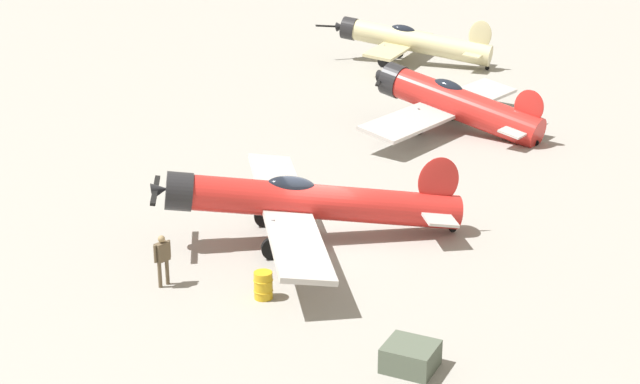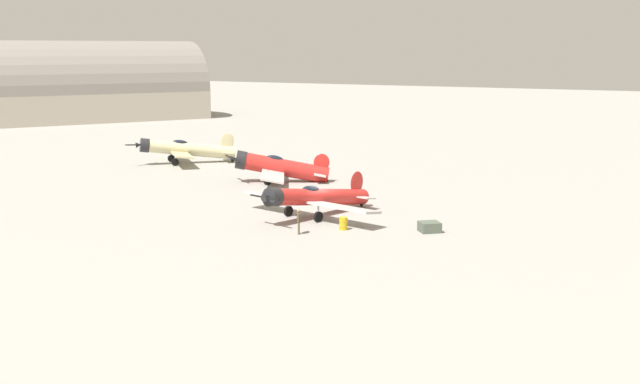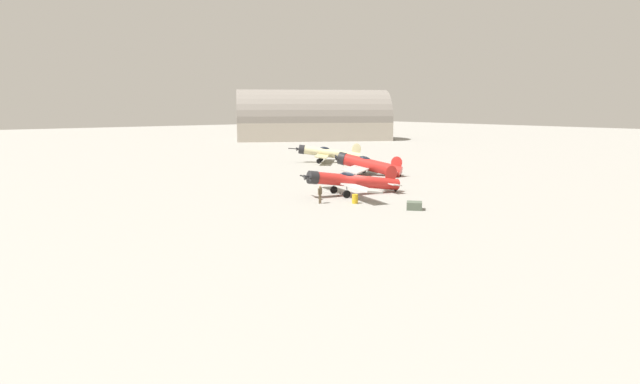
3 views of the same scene
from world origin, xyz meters
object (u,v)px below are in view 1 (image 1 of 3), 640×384
Objects in this scene: airplane_foreground at (305,202)px; airplane_far_line at (410,41)px; airplane_mid_apron at (453,103)px; fuel_drum at (263,285)px; ground_crew_mechanic at (162,256)px; equipment_crate at (410,357)px.

airplane_far_line is (-17.82, -26.15, 0.12)m from airplane_foreground.
fuel_drum is at bearing 102.93° from airplane_mid_apron.
ground_crew_mechanic is at bearing 32.00° from airplane_foreground.
airplane_far_line is at bearing -67.38° from ground_crew_mechanic.
airplane_foreground is 7.21× the size of ground_crew_mechanic.
airplane_far_line is at bearing -110.30° from airplane_foreground.
equipment_crate is at bearing -174.72° from ground_crew_mechanic.
airplane_foreground reaches higher than equipment_crate.
airplane_mid_apron is 1.18× the size of airplane_far_line.
airplane_foreground reaches higher than fuel_drum.
airplane_foreground is at bearing 99.45° from airplane_far_line.
ground_crew_mechanic is at bearing -57.23° from equipment_crate.
equipment_crate is (18.51, 35.49, -1.23)m from airplane_far_line.
airplane_far_line reaches higher than ground_crew_mechanic.
ground_crew_mechanic is 1.96× the size of fuel_drum.
airplane_far_line is 11.57× the size of fuel_drum.
airplane_mid_apron is 23.83m from equipment_crate.
airplane_mid_apron is 6.49× the size of equipment_crate.
ground_crew_mechanic is at bearing -38.01° from fuel_drum.
airplane_mid_apron is 16.46m from airplane_far_line.
airplane_mid_apron reaches higher than equipment_crate.
equipment_crate is at bearing 112.07° from fuel_drum.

